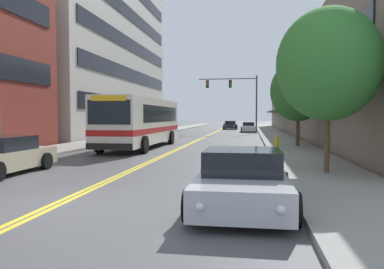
% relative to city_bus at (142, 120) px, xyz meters
% --- Properties ---
extents(ground_plane, '(240.00, 240.00, 0.00)m').
position_rel_city_bus_xyz_m(ground_plane, '(2.59, 21.09, -1.80)').
color(ground_plane, '#4C4C4F').
extents(sidewalk_left, '(3.13, 106.00, 0.14)m').
position_rel_city_bus_xyz_m(sidewalk_left, '(-4.48, 21.09, -1.72)').
color(sidewalk_left, gray).
rests_on(sidewalk_left, ground_plane).
extents(sidewalk_right, '(3.13, 106.00, 0.14)m').
position_rel_city_bus_xyz_m(sidewalk_right, '(9.65, 21.09, -1.72)').
color(sidewalk_right, gray).
rests_on(sidewalk_right, ground_plane).
extents(centre_line, '(0.34, 106.00, 0.01)m').
position_rel_city_bus_xyz_m(centre_line, '(2.59, 21.09, -1.79)').
color(centre_line, yellow).
rests_on(centre_line, ground_plane).
extents(office_tower_left, '(12.08, 30.35, 30.27)m').
position_rel_city_bus_xyz_m(office_tower_left, '(-12.28, 17.61, 13.34)').
color(office_tower_left, '#BCB7AD').
rests_on(office_tower_left, ground_plane).
extents(storefront_row_right, '(9.10, 68.00, 9.01)m').
position_rel_city_bus_xyz_m(storefront_row_right, '(15.45, 21.09, 2.70)').
color(storefront_row_right, gray).
rests_on(storefront_row_right, ground_plane).
extents(city_bus, '(2.88, 11.65, 3.18)m').
position_rel_city_bus_xyz_m(city_bus, '(0.00, 0.00, 0.00)').
color(city_bus, silver).
rests_on(city_bus, ground_plane).
extents(car_beige_parked_left_near, '(2.11, 4.75, 1.35)m').
position_rel_city_bus_xyz_m(car_beige_parked_left_near, '(-1.74, -11.87, -1.17)').
color(car_beige_parked_left_near, '#BCAD89').
rests_on(car_beige_parked_left_near, ground_plane).
extents(car_black_parked_left_mid, '(2.01, 4.39, 1.33)m').
position_rel_city_bus_xyz_m(car_black_parked_left_mid, '(-1.78, 14.13, -1.18)').
color(car_black_parked_left_mid, black).
rests_on(car_black_parked_left_mid, ground_plane).
extents(car_silver_parked_right_foreground, '(2.20, 4.18, 1.32)m').
position_rel_city_bus_xyz_m(car_silver_parked_right_foreground, '(6.90, -15.58, -1.19)').
color(car_silver_parked_right_foreground, '#B7B7BC').
rests_on(car_silver_parked_right_foreground, ground_plane).
extents(car_white_parked_right_mid, '(1.98, 4.84, 1.30)m').
position_rel_city_bus_xyz_m(car_white_parked_right_mid, '(6.87, 25.76, -1.19)').
color(car_white_parked_right_mid, white).
rests_on(car_white_parked_right_mid, ground_plane).
extents(car_charcoal_moving_lead, '(2.20, 4.80, 1.33)m').
position_rel_city_bus_xyz_m(car_charcoal_moving_lead, '(3.94, 36.16, -1.17)').
color(car_charcoal_moving_lead, '#232328').
rests_on(car_charcoal_moving_lead, ground_plane).
extents(traffic_signal_mast, '(6.99, 0.38, 6.89)m').
position_rel_city_bus_xyz_m(traffic_signal_mast, '(5.46, 21.19, 3.14)').
color(traffic_signal_mast, '#47474C').
rests_on(traffic_signal_mast, ground_plane).
extents(street_lamp_left_near, '(2.36, 0.28, 8.84)m').
position_rel_city_bus_xyz_m(street_lamp_left_near, '(-2.41, -10.61, 3.40)').
color(street_lamp_left_near, '#47474C').
rests_on(street_lamp_left_near, ground_plane).
extents(street_tree_right_near, '(3.48, 3.48, 5.59)m').
position_rel_city_bus_xyz_m(street_tree_right_near, '(9.66, -10.64, 2.02)').
color(street_tree_right_near, brown).
rests_on(street_tree_right_near, sidewalk_right).
extents(street_tree_right_mid, '(3.56, 3.56, 5.52)m').
position_rel_city_bus_xyz_m(street_tree_right_mid, '(10.11, 1.02, 1.91)').
color(street_tree_right_mid, brown).
rests_on(street_tree_right_mid, sidewalk_right).
extents(fire_hydrant, '(0.31, 0.23, 0.87)m').
position_rel_city_bus_xyz_m(fire_hydrant, '(8.54, -2.78, -1.22)').
color(fire_hydrant, yellow).
rests_on(fire_hydrant, sidewalk_right).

